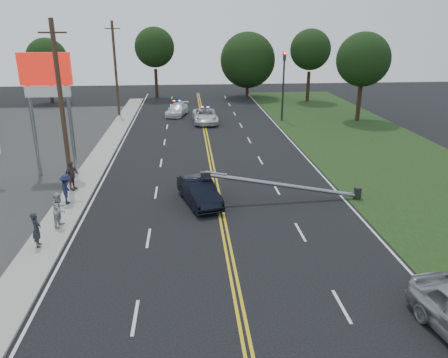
{
  "coord_description": "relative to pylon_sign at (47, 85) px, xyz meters",
  "views": [
    {
      "loc": [
        -1.69,
        -14.93,
        9.67
      ],
      "look_at": [
        0.22,
        7.34,
        1.7
      ],
      "focal_mm": 35.0,
      "sensor_mm": 36.0,
      "label": 1
    }
  ],
  "objects": [
    {
      "name": "sidewalk",
      "position": [
        2.1,
        -4.0,
        -5.94
      ],
      "size": [
        1.8,
        70.0,
        0.12
      ],
      "primitive_type": "cube",
      "color": "#A09A91",
      "rests_on": "ground"
    },
    {
      "name": "grass_verge",
      "position": [
        24.0,
        -4.0,
        -5.99
      ],
      "size": [
        12.0,
        80.0,
        0.01
      ],
      "primitive_type": "cube",
      "color": "black",
      "rests_on": "ground"
    },
    {
      "name": "tree_8",
      "position": [
        24.75,
        27.82,
        0.55
      ],
      "size": [
        5.16,
        5.16,
        9.15
      ],
      "color": "black",
      "rests_on": "ground"
    },
    {
      "name": "emergency_b",
      "position": [
        7.73,
        19.64,
        -5.35
      ],
      "size": [
        2.87,
        4.77,
        1.29
      ],
      "primitive_type": "imported",
      "rotation": [
        0.0,
        0.0,
        -0.25
      ],
      "color": "white",
      "rests_on": "ground"
    },
    {
      "name": "ground",
      "position": [
        10.5,
        -14.0,
        -6.0
      ],
      "size": [
        120.0,
        120.0,
        0.0
      ],
      "primitive_type": "plane",
      "color": "black",
      "rests_on": "ground"
    },
    {
      "name": "tree_7",
      "position": [
        17.23,
        31.66,
        -0.98
      ],
      "size": [
        7.42,
        7.42,
        8.73
      ],
      "color": "black",
      "rests_on": "ground"
    },
    {
      "name": "centerline_yellow",
      "position": [
        10.5,
        -4.0,
        -5.99
      ],
      "size": [
        0.36,
        80.0,
        0.0
      ],
      "primitive_type": "cube",
      "color": "gold",
      "rests_on": "ground"
    },
    {
      "name": "bystander_d",
      "position": [
        1.74,
        -3.37,
        -4.96
      ],
      "size": [
        0.91,
        1.15,
        1.83
      ],
      "primitive_type": "imported",
      "rotation": [
        0.0,
        0.0,
        1.06
      ],
      "color": "#514341",
      "rests_on": "sidewalk"
    },
    {
      "name": "crashed_sedan",
      "position": [
        9.38,
        -5.88,
        -5.28
      ],
      "size": [
        2.65,
        4.62,
        1.44
      ],
      "primitive_type": "imported",
      "rotation": [
        0.0,
        0.0,
        0.27
      ],
      "color": "black",
      "rests_on": "ground"
    },
    {
      "name": "emergency_a",
      "position": [
        10.68,
        15.53,
        -5.28
      ],
      "size": [
        2.55,
        5.24,
        1.43
      ],
      "primitive_type": "imported",
      "rotation": [
        0.0,
        0.0,
        0.03
      ],
      "color": "silver",
      "rests_on": "ground"
    },
    {
      "name": "fallen_streetlight",
      "position": [
        14.69,
        -6.0,
        -5.08
      ],
      "size": [
        9.36,
        0.44,
        1.91
      ],
      "color": "#2D2D30",
      "rests_on": "ground"
    },
    {
      "name": "tree_5",
      "position": [
        -8.56,
        29.46,
        -0.44
      ],
      "size": [
        5.0,
        5.0,
        8.08
      ],
      "color": "black",
      "rests_on": "ground"
    },
    {
      "name": "tree_6",
      "position": [
        4.76,
        32.14,
        0.7
      ],
      "size": [
        5.26,
        5.26,
        9.35
      ],
      "color": "black",
      "rests_on": "ground"
    },
    {
      "name": "bystander_b",
      "position": [
        2.39,
        -8.5,
        -4.99
      ],
      "size": [
        0.85,
        0.99,
        1.78
      ],
      "primitive_type": "imported",
      "rotation": [
        0.0,
        0.0,
        1.35
      ],
      "color": "#A2A3A7",
      "rests_on": "sidewalk"
    },
    {
      "name": "tree_9",
      "position": [
        26.76,
        15.31,
        0.25
      ],
      "size": [
        5.42,
        5.42,
        8.98
      ],
      "color": "black",
      "rests_on": "ground"
    },
    {
      "name": "utility_pole_far",
      "position": [
        1.3,
        20.0,
        -0.91
      ],
      "size": [
        1.6,
        0.28,
        10.0
      ],
      "color": "#382619",
      "rests_on": "ground"
    },
    {
      "name": "bystander_a",
      "position": [
        1.91,
        -10.58,
        -5.05
      ],
      "size": [
        0.49,
        0.66,
        1.65
      ],
      "primitive_type": "imported",
      "rotation": [
        0.0,
        0.0,
        1.74
      ],
      "color": "#25262D",
      "rests_on": "sidewalk"
    },
    {
      "name": "pylon_sign",
      "position": [
        0.0,
        0.0,
        0.0
      ],
      "size": [
        3.2,
        0.35,
        8.0
      ],
      "color": "gray",
      "rests_on": "ground"
    },
    {
      "name": "bystander_c",
      "position": [
        1.99,
        -5.58,
        -5.03
      ],
      "size": [
        0.81,
        1.19,
        1.7
      ],
      "primitive_type": "imported",
      "rotation": [
        0.0,
        0.0,
        1.75
      ],
      "color": "#191E40",
      "rests_on": "sidewalk"
    },
    {
      "name": "utility_pole_mid",
      "position": [
        1.3,
        -2.0,
        -0.91
      ],
      "size": [
        1.6,
        0.28,
        10.0
      ],
      "color": "#382619",
      "rests_on": "ground"
    },
    {
      "name": "traffic_signal",
      "position": [
        18.8,
        16.0,
        -1.79
      ],
      "size": [
        0.28,
        0.41,
        7.05
      ],
      "color": "#2D2D30",
      "rests_on": "ground"
    }
  ]
}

